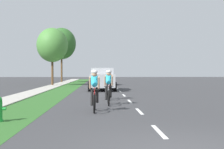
{
  "coord_description": "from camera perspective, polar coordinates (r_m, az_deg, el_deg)",
  "views": [
    {
      "loc": [
        -1.47,
        -5.87,
        1.52
      ],
      "look_at": [
        -0.67,
        16.32,
        1.3
      ],
      "focal_mm": 50.5,
      "sensor_mm": 36.0,
      "label": 1
    }
  ],
  "objects": [
    {
      "name": "street_tree_far",
      "position": [
        44.23,
        -9.11,
        5.53
      ],
      "size": [
        3.94,
        3.94,
        7.53
      ],
      "color": "brown",
      "rests_on": "ground_plane"
    },
    {
      "name": "pickup_white",
      "position": [
        35.47,
        -1.81,
        -0.55
      ],
      "size": [
        2.22,
        5.1,
        1.64
      ],
      "color": "silver",
      "rests_on": "ground_plane"
    },
    {
      "name": "ground_plane",
      "position": [
        25.95,
        1.19,
        -2.79
      ],
      "size": [
        120.0,
        120.0,
        0.0
      ],
      "primitive_type": "plane",
      "color": "#38383A"
    },
    {
      "name": "sidewalk_concrete",
      "position": [
        26.36,
        -12.65,
        -2.74
      ],
      "size": [
        1.47,
        70.0,
        0.1
      ],
      "primitive_type": "cube",
      "color": "#B2ADA3",
      "rests_on": "ground_plane"
    },
    {
      "name": "cyclist_distant",
      "position": [
        16.96,
        -0.53,
        -1.82
      ],
      "size": [
        0.42,
        1.72,
        1.58
      ],
      "color": "black",
      "rests_on": "ground_plane"
    },
    {
      "name": "cyclist_lead",
      "position": [
        11.86,
        -3.19,
        -2.84
      ],
      "size": [
        0.42,
        1.72,
        1.58
      ],
      "color": "black",
      "rests_on": "ground_plane"
    },
    {
      "name": "grass_verge",
      "position": [
        26.1,
        -8.84,
        -2.77
      ],
      "size": [
        2.05,
        70.0,
        0.01
      ],
      "primitive_type": "cube",
      "color": "#2D6026",
      "rests_on": "ground_plane"
    },
    {
      "name": "lane_markings_center",
      "position": [
        29.94,
        0.76,
        -2.33
      ],
      "size": [
        0.12,
        53.8,
        0.01
      ],
      "color": "white",
      "rests_on": "ground_plane"
    },
    {
      "name": "cyclist_trailing",
      "position": [
        14.22,
        -0.65,
        -2.28
      ],
      "size": [
        0.42,
        1.72,
        1.58
      ],
      "color": "black",
      "rests_on": "ground_plane"
    },
    {
      "name": "suv_silver",
      "position": [
        25.23,
        -1.78,
        -0.73
      ],
      "size": [
        2.15,
        4.7,
        1.79
      ],
      "color": "#A5A8AD",
      "rests_on": "ground_plane"
    },
    {
      "name": "street_tree_near",
      "position": [
        34.71,
        -10.75,
        5.25
      ],
      "size": [
        3.35,
        3.35,
        6.21
      ],
      "color": "brown",
      "rests_on": "ground_plane"
    }
  ]
}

